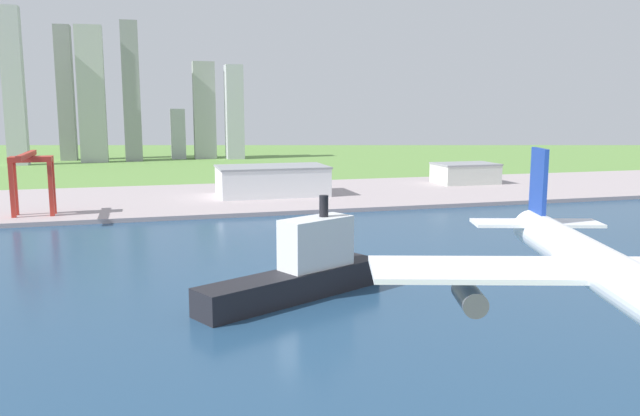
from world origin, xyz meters
TOP-DOWN VIEW (x-y plane):
  - ground_plane at (0.00, 300.00)m, footprint 2400.00×2400.00m
  - water_bay at (0.00, 240.00)m, footprint 840.00×360.00m
  - industrial_pier at (0.00, 490.00)m, footprint 840.00×140.00m
  - airplane_landing at (-10.03, 125.90)m, footprint 41.34×45.06m
  - cargo_ship at (-2.38, 269.05)m, footprint 64.89×40.75m
  - port_crane_red at (-105.60, 439.00)m, footprint 21.10×46.37m
  - warehouse_main at (31.34, 486.22)m, footprint 70.79×40.10m
  - warehouse_annex at (184.13, 511.61)m, footprint 45.12×31.26m
  - distant_skyline at (-64.94, 822.10)m, footprint 245.59×72.57m

SIDE VIEW (x-z plane):
  - ground_plane at x=0.00m, z-range 0.00..0.00m
  - water_bay at x=0.00m, z-range 0.00..0.15m
  - industrial_pier at x=0.00m, z-range 0.00..2.50m
  - cargo_ship at x=-2.38m, z-range -6.76..24.72m
  - warehouse_annex at x=184.13m, z-range 2.52..17.65m
  - warehouse_main at x=31.34m, z-range 2.52..21.59m
  - port_crane_red at x=-105.60m, z-range 10.07..44.09m
  - airplane_landing at x=-10.03m, z-range 38.31..51.93m
  - distant_skyline at x=-64.94m, z-range -12.66..145.93m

